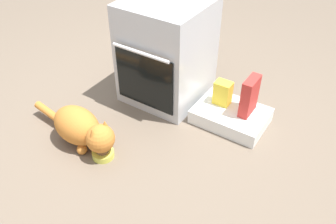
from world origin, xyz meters
The scene contains 7 objects.
ground centered at (0.00, 0.00, 0.00)m, with size 8.00×8.00×0.00m, color #6B5B4C.
oven centered at (-0.07, 0.47, 0.39)m, with size 0.57×0.63×0.78m.
pantry_cabinet centered at (0.51, 0.43, 0.05)m, with size 0.51×0.37×0.11m, color white.
food_bowl centered at (-0.04, -0.35, 0.03)m, with size 0.14×0.14×0.08m.
cat centered at (-0.23, -0.33, 0.14)m, with size 0.80×0.29×0.27m.
snack_bag centered at (0.41, 0.47, 0.20)m, with size 0.12×0.09×0.18m, color yellow.
cereal_box centered at (0.61, 0.47, 0.25)m, with size 0.07×0.18×0.28m, color #B72D28.
Camera 1 is at (1.21, -1.48, 1.67)m, focal length 37.55 mm.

